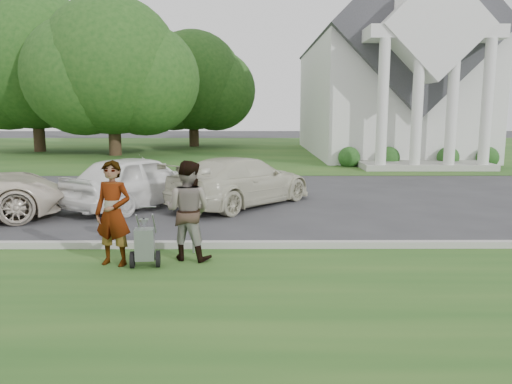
{
  "coord_description": "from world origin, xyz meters",
  "views": [
    {
      "loc": [
        0.69,
        -9.34,
        2.8
      ],
      "look_at": [
        0.73,
        0.0,
        1.26
      ],
      "focal_mm": 35.0,
      "sensor_mm": 36.0,
      "label": 1
    }
  ],
  "objects_px": {
    "tree_back": "(193,85)",
    "person_right": "(188,211)",
    "tree_left": "(112,72)",
    "person_left": "(113,214)",
    "tree_far": "(34,67)",
    "striping_cart": "(145,245)",
    "church": "(385,60)",
    "car_b": "(138,181)",
    "car_c": "(242,181)",
    "parking_meter_near": "(193,212)"
  },
  "relations": [
    {
      "from": "tree_back",
      "to": "person_right",
      "type": "xyz_separation_m",
      "value": [
        3.47,
        -30.19,
        -3.79
      ]
    },
    {
      "from": "tree_left",
      "to": "person_left",
      "type": "xyz_separation_m",
      "value": [
        6.17,
        -22.54,
        -4.16
      ]
    },
    {
      "from": "tree_far",
      "to": "striping_cart",
      "type": "distance_m",
      "value": 29.15
    },
    {
      "from": "tree_left",
      "to": "church",
      "type": "bearing_deg",
      "value": 3.79
    },
    {
      "from": "tree_far",
      "to": "car_b",
      "type": "distance_m",
      "value": 23.47
    },
    {
      "from": "person_left",
      "to": "car_c",
      "type": "relative_size",
      "value": 0.38
    },
    {
      "from": "person_right",
      "to": "parking_meter_near",
      "type": "height_order",
      "value": "person_right"
    },
    {
      "from": "striping_cart",
      "to": "car_c",
      "type": "height_order",
      "value": "car_c"
    },
    {
      "from": "person_left",
      "to": "parking_meter_near",
      "type": "distance_m",
      "value": 1.53
    },
    {
      "from": "car_c",
      "to": "tree_far",
      "type": "bearing_deg",
      "value": -14.1
    },
    {
      "from": "tree_back",
      "to": "car_c",
      "type": "relative_size",
      "value": 1.93
    },
    {
      "from": "tree_left",
      "to": "person_right",
      "type": "relative_size",
      "value": 5.67
    },
    {
      "from": "parking_meter_near",
      "to": "car_b",
      "type": "distance_m",
      "value": 5.31
    },
    {
      "from": "tree_back",
      "to": "person_right",
      "type": "bearing_deg",
      "value": -83.45
    },
    {
      "from": "church",
      "to": "parking_meter_near",
      "type": "height_order",
      "value": "church"
    },
    {
      "from": "church",
      "to": "tree_left",
      "type": "xyz_separation_m",
      "value": [
        -17.01,
        -1.13,
        -0.83
      ]
    },
    {
      "from": "tree_back",
      "to": "car_b",
      "type": "xyz_separation_m",
      "value": [
        1.34,
        -24.95,
        -3.95
      ]
    },
    {
      "from": "tree_left",
      "to": "person_right",
      "type": "bearing_deg",
      "value": -71.4
    },
    {
      "from": "tree_back",
      "to": "car_c",
      "type": "bearing_deg",
      "value": -80.03
    },
    {
      "from": "tree_far",
      "to": "person_left",
      "type": "height_order",
      "value": "tree_far"
    },
    {
      "from": "person_right",
      "to": "parking_meter_near",
      "type": "distance_m",
      "value": 0.4
    },
    {
      "from": "tree_far",
      "to": "person_right",
      "type": "xyz_separation_m",
      "value": [
        13.47,
        -25.19,
        -4.76
      ]
    },
    {
      "from": "person_right",
      "to": "parking_meter_near",
      "type": "relative_size",
      "value": 1.4
    },
    {
      "from": "church",
      "to": "car_c",
      "type": "xyz_separation_m",
      "value": [
        -8.67,
        -17.81,
        -5.22
      ]
    },
    {
      "from": "person_right",
      "to": "car_c",
      "type": "bearing_deg",
      "value": -81.96
    },
    {
      "from": "church",
      "to": "tree_back",
      "type": "bearing_deg",
      "value": 152.15
    },
    {
      "from": "tree_left",
      "to": "person_left",
      "type": "height_order",
      "value": "tree_left"
    },
    {
      "from": "tree_left",
      "to": "parking_meter_near",
      "type": "xyz_separation_m",
      "value": [
        7.51,
        -21.8,
        -4.27
      ]
    },
    {
      "from": "person_left",
      "to": "church",
      "type": "bearing_deg",
      "value": 80.0
    },
    {
      "from": "church",
      "to": "person_right",
      "type": "bearing_deg",
      "value": -112.26
    },
    {
      "from": "church",
      "to": "person_left",
      "type": "height_order",
      "value": "church"
    },
    {
      "from": "tree_left",
      "to": "tree_far",
      "type": "distance_m",
      "value": 6.73
    },
    {
      "from": "church",
      "to": "car_c",
      "type": "bearing_deg",
      "value": -115.97
    },
    {
      "from": "car_b",
      "to": "tree_left",
      "type": "bearing_deg",
      "value": -38.19
    },
    {
      "from": "person_left",
      "to": "tree_far",
      "type": "bearing_deg",
      "value": 130.09
    },
    {
      "from": "tree_left",
      "to": "car_b",
      "type": "height_order",
      "value": "tree_left"
    },
    {
      "from": "parking_meter_near",
      "to": "car_b",
      "type": "xyz_separation_m",
      "value": [
        -2.17,
        4.84,
        -0.07
      ]
    },
    {
      "from": "person_right",
      "to": "car_b",
      "type": "xyz_separation_m",
      "value": [
        -2.13,
        5.23,
        -0.16
      ]
    },
    {
      "from": "tree_left",
      "to": "parking_meter_near",
      "type": "bearing_deg",
      "value": -70.99
    },
    {
      "from": "parking_meter_near",
      "to": "tree_far",
      "type": "bearing_deg",
      "value": 118.58
    },
    {
      "from": "tree_far",
      "to": "parking_meter_near",
      "type": "xyz_separation_m",
      "value": [
        13.51,
        -24.8,
        -4.85
      ]
    },
    {
      "from": "tree_left",
      "to": "car_c",
      "type": "relative_size",
      "value": 2.13
    },
    {
      "from": "tree_left",
      "to": "tree_far",
      "type": "relative_size",
      "value": 0.91
    },
    {
      "from": "person_left",
      "to": "car_b",
      "type": "xyz_separation_m",
      "value": [
        -0.83,
        5.58,
        -0.18
      ]
    },
    {
      "from": "tree_far",
      "to": "tree_back",
      "type": "xyz_separation_m",
      "value": [
        10.0,
        5.0,
        -0.97
      ]
    },
    {
      "from": "church",
      "to": "tree_back",
      "type": "relative_size",
      "value": 2.51
    },
    {
      "from": "tree_left",
      "to": "car_c",
      "type": "height_order",
      "value": "tree_left"
    },
    {
      "from": "person_right",
      "to": "car_c",
      "type": "height_order",
      "value": "person_right"
    },
    {
      "from": "striping_cart",
      "to": "car_b",
      "type": "distance_m",
      "value": 5.9
    },
    {
      "from": "striping_cart",
      "to": "car_b",
      "type": "bearing_deg",
      "value": 96.62
    }
  ]
}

